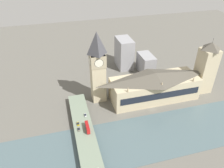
{
  "coord_description": "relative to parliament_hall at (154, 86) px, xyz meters",
  "views": [
    {
      "loc": [
        -145.53,
        80.7,
        134.75
      ],
      "look_at": [
        23.16,
        34.44,
        20.77
      ],
      "focal_mm": 35.0,
      "sensor_mm": 36.0,
      "label": 1
    }
  ],
  "objects": [
    {
      "name": "clock_tower",
      "position": [
        13.51,
        54.19,
        22.64
      ],
      "size": [
        14.56,
        14.56,
        70.98
      ],
      "color": "#C1B28E",
      "rests_on": "ground_plane"
    },
    {
      "name": "parliament_hall",
      "position": [
        0.0,
        0.0,
        0.0
      ],
      "size": [
        29.91,
        87.05,
        29.41
      ],
      "color": "#C1B28E",
      "rests_on": "ground_plane"
    },
    {
      "name": "double_decker_bus_mid",
      "position": [
        -33.3,
        73.81,
        -5.96
      ],
      "size": [
        11.71,
        2.65,
        4.93
      ],
      "color": "red",
      "rests_on": "road_bridge"
    },
    {
      "name": "ground_plane",
      "position": [
        -17.72,
        8.0,
        -14.61
      ],
      "size": [
        600.0,
        600.0,
        0.0
      ],
      "primitive_type": "plane",
      "color": "#605E56"
    },
    {
      "name": "car_northbound_lead",
      "position": [
        -31.72,
        80.65,
        -7.99
      ],
      "size": [
        4.07,
        1.87,
        1.38
      ],
      "color": "slate",
      "rests_on": "road_bridge"
    },
    {
      "name": "car_southbound_lead",
      "position": [
        -15.81,
        72.68,
        -8.03
      ],
      "size": [
        4.32,
        1.75,
        1.3
      ],
      "color": "silver",
      "rests_on": "road_bridge"
    },
    {
      "name": "victoria_tower",
      "position": [
        0.06,
        -55.54,
        12.74
      ],
      "size": [
        16.03,
        16.03,
        58.71
      ],
      "color": "#C1B28E",
      "rests_on": "ground_plane"
    },
    {
      "name": "car_northbound_tail",
      "position": [
        -25.2,
        80.41,
        -7.99
      ],
      "size": [
        4.47,
        1.9,
        1.4
      ],
      "color": "gold",
      "rests_on": "road_bridge"
    },
    {
      "name": "river_water",
      "position": [
        -48.73,
        8.0,
        -14.46
      ],
      "size": [
        50.01,
        360.0,
        0.3
      ],
      "primitive_type": "cube",
      "color": "#4C6066",
      "rests_on": "ground_plane"
    },
    {
      "name": "city_block_center",
      "position": [
        52.5,
        -13.05,
        -3.38
      ],
      "size": [
        26.69,
        15.06,
        22.46
      ],
      "color": "#939399",
      "rests_on": "ground_plane"
    },
    {
      "name": "city_block_west",
      "position": [
        73.33,
        8.13,
        3.87
      ],
      "size": [
        28.62,
        17.27,
        36.95
      ],
      "color": "#939399",
      "rests_on": "ground_plane"
    },
    {
      "name": "road_bridge",
      "position": [
        -48.73,
        76.71,
        -9.84
      ],
      "size": [
        132.03,
        15.73,
        5.92
      ],
      "color": "#5D6A59",
      "rests_on": "ground_plane"
    }
  ]
}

